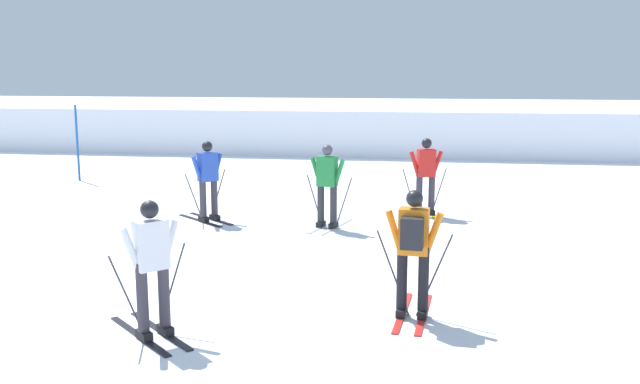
# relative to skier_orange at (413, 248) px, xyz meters

# --- Properties ---
(ground_plane) EXTENTS (120.00, 120.00, 0.00)m
(ground_plane) POSITION_rel_skier_orange_xyz_m (-4.03, 0.53, -0.96)
(ground_plane) COLOR white
(far_snow_ridge) EXTENTS (80.00, 8.71, 1.65)m
(far_snow_ridge) POSITION_rel_skier_orange_xyz_m (-4.03, 20.28, -0.13)
(far_snow_ridge) COLOR white
(far_snow_ridge) RESTS_ON ground
(skier_orange) EXTENTS (1.00, 1.63, 1.71)m
(skier_orange) POSITION_rel_skier_orange_xyz_m (0.00, 0.00, 0.00)
(skier_orange) COLOR red
(skier_orange) RESTS_ON ground
(skier_red) EXTENTS (0.98, 1.64, 1.71)m
(skier_red) POSITION_rel_skier_orange_xyz_m (0.20, 6.53, -0.04)
(skier_red) COLOR gold
(skier_red) RESTS_ON ground
(skier_white) EXTENTS (1.41, 1.38, 1.71)m
(skier_white) POSITION_rel_skier_orange_xyz_m (-3.10, -1.10, -0.04)
(skier_white) COLOR black
(skier_white) RESTS_ON ground
(skier_green) EXTENTS (0.97, 1.64, 1.71)m
(skier_green) POSITION_rel_skier_orange_xyz_m (-1.78, 5.02, -0.04)
(skier_green) COLOR silver
(skier_green) RESTS_ON ground
(skier_blue) EXTENTS (1.46, 1.32, 1.71)m
(skier_blue) POSITION_rel_skier_orange_xyz_m (-4.35, 5.27, -0.04)
(skier_blue) COLOR black
(skier_blue) RESTS_ON ground
(trail_marker_pole) EXTENTS (0.06, 0.06, 2.16)m
(trail_marker_pole) POSITION_rel_skier_orange_xyz_m (-9.60, 9.93, 0.13)
(trail_marker_pole) COLOR #1E56AD
(trail_marker_pole) RESTS_ON ground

